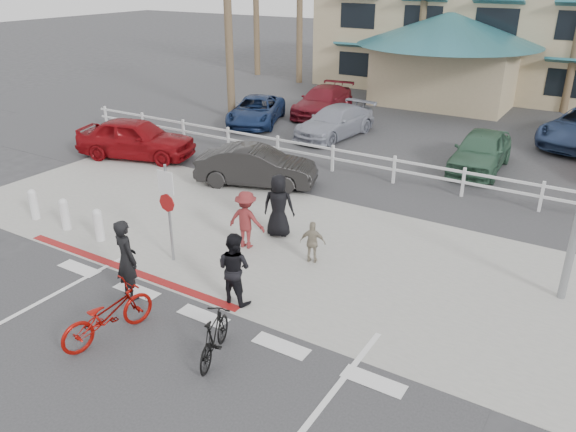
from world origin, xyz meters
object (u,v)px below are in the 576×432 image
Objects in this scene: bike_black at (214,337)px; car_white_sedan at (256,166)px; sign_post at (169,209)px; car_red_compact at (136,138)px; bike_red at (108,314)px.

car_white_sedan is (-4.68, 8.22, 0.20)m from bike_black.
bike_black is 9.46m from car_white_sedan.
car_red_compact is (-7.07, 5.72, -0.66)m from sign_post.
car_red_compact is (-10.46, 8.27, 0.31)m from bike_black.
car_white_sedan is (-2.45, 8.83, 0.13)m from bike_red.
bike_black is at bearing -145.32° from car_red_compact.
bike_red is (1.16, -3.16, -0.91)m from sign_post.
sign_post is at bearing -56.14° from bike_black.
bike_red is at bearing -154.19° from car_red_compact.
bike_red is 0.45× the size of car_red_compact.
sign_post is 9.11m from car_red_compact.
car_white_sedan reaches higher than bike_red.
bike_red is 9.16m from car_white_sedan.
car_white_sedan is at bearing -79.50° from bike_black.
sign_post is 1.83× the size of bike_black.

